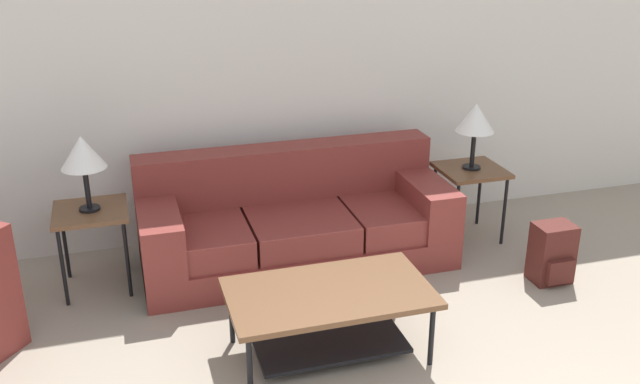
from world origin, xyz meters
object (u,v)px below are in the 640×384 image
Objects in this scene: coffee_table at (329,307)px; backpack at (552,254)px; side_table_right at (471,176)px; table_lamp_left at (83,154)px; side_table_left at (91,219)px; table_lamp_right at (475,119)px; couch at (295,224)px.

backpack is at bearing 12.67° from coffee_table.
table_lamp_left is (-2.86, 0.00, 0.47)m from side_table_right.
table_lamp_left reaches higher than coffee_table.
side_table_right is at bearing 105.46° from backpack.
table_lamp_right is (2.86, 0.00, 0.47)m from side_table_left.
side_table_right is (1.43, 0.00, 0.23)m from couch.
side_table_right is 0.92m from backpack.
couch is 4.35× the size of table_lamp_right.
side_table_left is at bearing 180.00° from side_table_right.
table_lamp_left is at bearing 179.87° from couch.
coffee_table is 2.73× the size of backpack.
couch reaches higher than side_table_right.
backpack is (0.23, -0.83, -0.78)m from table_lamp_right.
table_lamp_left is (-1.31, 1.23, 0.67)m from coffee_table.
coffee_table is 1.81m from side_table_left.
side_table_left reaches higher than coffee_table.
coffee_table is 1.92m from table_lamp_left.
coffee_table is at bearing -43.19° from side_table_left.
table_lamp_left is at bearing 136.81° from coffee_table.
table_lamp_right reaches higher than couch.
side_table_left is 2.89m from table_lamp_right.
table_lamp_left is 1.20× the size of backpack.
side_table_right reaches higher than coffee_table.
couch is at bearing -0.13° from side_table_left.
side_table_right is 1.13× the size of table_lamp_right.
table_lamp_right reaches higher than backpack.
side_table_right is at bearing 0.13° from couch.
coffee_table is 2.09m from table_lamp_right.
coffee_table is at bearing -43.19° from table_lamp_left.
side_table_right is 0.47m from table_lamp_right.
table_lamp_left is 2.86m from table_lamp_right.
table_lamp_right is (1.43, 0.00, 0.69)m from couch.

